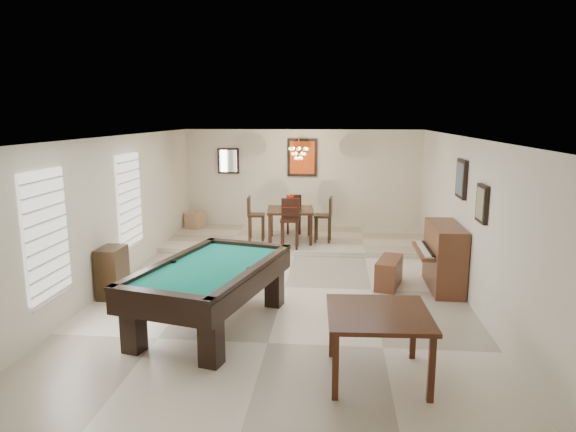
% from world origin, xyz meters
% --- Properties ---
extents(ground_plane, '(6.00, 9.00, 0.02)m').
position_xyz_m(ground_plane, '(0.00, 0.00, -0.01)').
color(ground_plane, beige).
extents(wall_back, '(6.00, 0.04, 2.60)m').
position_xyz_m(wall_back, '(0.00, 4.50, 1.30)').
color(wall_back, silver).
rests_on(wall_back, ground_plane).
extents(wall_front, '(6.00, 0.04, 2.60)m').
position_xyz_m(wall_front, '(0.00, -4.50, 1.30)').
color(wall_front, silver).
rests_on(wall_front, ground_plane).
extents(wall_left, '(0.04, 9.00, 2.60)m').
position_xyz_m(wall_left, '(-3.00, 0.00, 1.30)').
color(wall_left, silver).
rests_on(wall_left, ground_plane).
extents(wall_right, '(0.04, 9.00, 2.60)m').
position_xyz_m(wall_right, '(3.00, 0.00, 1.30)').
color(wall_right, silver).
rests_on(wall_right, ground_plane).
extents(ceiling, '(6.00, 9.00, 0.04)m').
position_xyz_m(ceiling, '(0.00, 0.00, 2.60)').
color(ceiling, white).
rests_on(ceiling, wall_back).
extents(dining_step, '(6.00, 2.50, 0.12)m').
position_xyz_m(dining_step, '(0.00, 3.25, 0.06)').
color(dining_step, beige).
rests_on(dining_step, ground_plane).
extents(window_left_front, '(0.06, 1.00, 1.70)m').
position_xyz_m(window_left_front, '(-2.97, -2.20, 1.40)').
color(window_left_front, white).
rests_on(window_left_front, wall_left).
extents(window_left_rear, '(0.06, 1.00, 1.70)m').
position_xyz_m(window_left_rear, '(-2.97, 0.60, 1.40)').
color(window_left_rear, white).
rests_on(window_left_rear, wall_left).
extents(pool_table, '(2.04, 2.91, 0.88)m').
position_xyz_m(pool_table, '(-0.87, -1.76, 0.44)').
color(pool_table, black).
rests_on(pool_table, ground_plane).
extents(square_table, '(1.19, 1.19, 0.79)m').
position_xyz_m(square_table, '(1.36, -3.01, 0.39)').
color(square_table, '#33180C').
rests_on(square_table, ground_plane).
extents(upright_piano, '(0.76, 1.35, 1.12)m').
position_xyz_m(upright_piano, '(2.60, 0.20, 0.56)').
color(upright_piano, brown).
rests_on(upright_piano, ground_plane).
extents(piano_bench, '(0.57, 0.94, 0.49)m').
position_xyz_m(piano_bench, '(1.81, 0.25, 0.25)').
color(piano_bench, brown).
rests_on(piano_bench, ground_plane).
extents(apothecary_chest, '(0.37, 0.56, 0.84)m').
position_xyz_m(apothecary_chest, '(-2.78, -0.73, 0.42)').
color(apothecary_chest, black).
rests_on(apothecary_chest, ground_plane).
extents(dining_table, '(1.13, 1.13, 0.86)m').
position_xyz_m(dining_table, '(-0.16, 2.90, 0.55)').
color(dining_table, black).
rests_on(dining_table, dining_step).
extents(flower_vase, '(0.14, 0.14, 0.23)m').
position_xyz_m(flower_vase, '(-0.16, 2.90, 1.09)').
color(flower_vase, red).
rests_on(flower_vase, dining_table).
extents(dining_chair_south, '(0.40, 0.40, 1.06)m').
position_xyz_m(dining_chair_south, '(-0.12, 2.25, 0.65)').
color(dining_chair_south, black).
rests_on(dining_chair_south, dining_step).
extents(dining_chair_north, '(0.39, 0.39, 0.97)m').
position_xyz_m(dining_chair_north, '(-0.15, 3.69, 0.61)').
color(dining_chair_north, black).
rests_on(dining_chair_north, dining_step).
extents(dining_chair_west, '(0.40, 0.40, 1.01)m').
position_xyz_m(dining_chair_west, '(-0.95, 2.90, 0.63)').
color(dining_chair_west, black).
rests_on(dining_chair_west, dining_step).
extents(dining_chair_east, '(0.41, 0.41, 1.03)m').
position_xyz_m(dining_chair_east, '(0.58, 2.89, 0.63)').
color(dining_chair_east, black).
rests_on(dining_chair_east, dining_step).
extents(corner_bench, '(0.46, 0.53, 0.40)m').
position_xyz_m(corner_bench, '(-2.70, 4.03, 0.32)').
color(corner_bench, tan).
rests_on(corner_bench, dining_step).
extents(chandelier, '(0.44, 0.44, 0.60)m').
position_xyz_m(chandelier, '(0.00, 3.20, 2.20)').
color(chandelier, '#FFE5B2').
rests_on(chandelier, ceiling).
extents(back_painting, '(0.75, 0.06, 0.95)m').
position_xyz_m(back_painting, '(0.00, 4.46, 1.90)').
color(back_painting, '#D84C14').
rests_on(back_painting, wall_back).
extents(back_mirror, '(0.55, 0.06, 0.65)m').
position_xyz_m(back_mirror, '(-1.90, 4.46, 1.80)').
color(back_mirror, white).
rests_on(back_mirror, wall_back).
extents(right_picture_upper, '(0.06, 0.55, 0.65)m').
position_xyz_m(right_picture_upper, '(2.96, 0.30, 1.90)').
color(right_picture_upper, slate).
rests_on(right_picture_upper, wall_right).
extents(right_picture_lower, '(0.06, 0.45, 0.55)m').
position_xyz_m(right_picture_lower, '(2.96, -1.00, 1.70)').
color(right_picture_lower, gray).
rests_on(right_picture_lower, wall_right).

